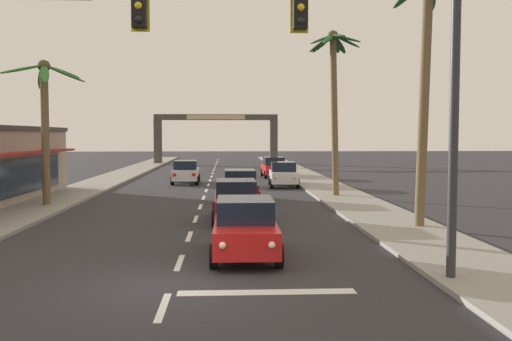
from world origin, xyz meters
The scene contains 15 objects.
ground_plane centered at (0.00, 0.00, 0.00)m, with size 220.00×220.00×0.00m, color #2D2D33.
sidewalk_right centered at (7.80, 20.00, 0.07)m, with size 3.20×110.00×0.14m, color gray.
sidewalk_left centered at (-7.80, 20.00, 0.07)m, with size 3.20×110.00×0.14m, color gray.
lane_markings centered at (0.44, 19.92, 0.00)m, with size 4.28×88.09×0.01m.
traffic_signal_mast centered at (3.21, 0.00, 5.56)m, with size 11.03×0.41×7.65m.
sedan_lead_at_stop_bar centered at (1.83, 3.19, 0.85)m, with size 1.97×4.46×1.68m.
sedan_third_in_queue centered at (1.68, 10.07, 0.85)m, with size 1.98×4.46×1.68m.
sedan_fifth_in_queue centered at (2.00, 16.94, 0.85)m, with size 1.99×4.47×1.68m.
sedan_oncoming_far centered at (-1.66, 28.34, 0.85)m, with size 1.99×4.47×1.68m.
sedan_parked_nearest_kerb centered at (5.17, 25.67, 0.85)m, with size 2.07×4.50×1.68m.
sedan_parked_mid_kerb centered at (5.21, 34.21, 0.85)m, with size 2.07×4.50×1.68m.
palm_left_second centered at (-7.47, 15.00, 4.94)m, with size 3.99×3.59×7.13m.
palm_right_second centered at (8.61, 7.64, 6.39)m, with size 3.45×3.27×9.56m.
palm_right_third centered at (7.28, 18.59, 6.53)m, with size 3.00×3.08×9.31m.
town_gateway_arch centered at (0.00, 56.39, 3.96)m, with size 14.93×0.90×6.02m.
Camera 1 is at (1.32, -13.17, 3.52)m, focal length 40.13 mm.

